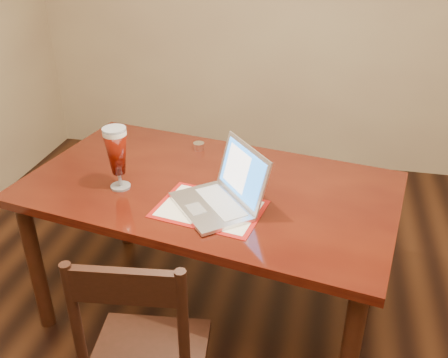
# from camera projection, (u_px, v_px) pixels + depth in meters

# --- Properties ---
(dining_table) EXTENTS (1.87, 1.26, 1.11)m
(dining_table) POSITION_uv_depth(u_px,v_px,m) (207.00, 201.00, 2.40)
(dining_table) COLOR #481409
(dining_table) RESTS_ON ground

